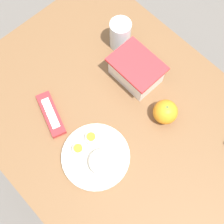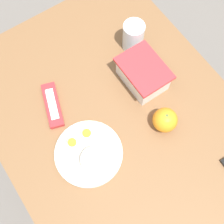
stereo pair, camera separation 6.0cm
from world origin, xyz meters
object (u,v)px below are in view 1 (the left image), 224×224
object	(u,v)px
food_container	(136,71)
orange_fruit	(165,112)
drinking_glass	(120,34)
candy_bar	(51,114)
rice_plate	(96,157)

from	to	relation	value
food_container	orange_fruit	distance (m)	0.17
food_container	drinking_glass	bearing A→B (deg)	157.56
food_container	candy_bar	bearing A→B (deg)	-106.31
candy_bar	food_container	bearing A→B (deg)	73.69
orange_fruit	drinking_glass	xyz separation A→B (m)	(-0.30, 0.09, 0.02)
candy_bar	orange_fruit	bearing A→B (deg)	45.88
food_container	orange_fruit	world-z (taller)	food_container
drinking_glass	food_container	bearing A→B (deg)	-22.44
rice_plate	candy_bar	distance (m)	0.21
orange_fruit	rice_plate	distance (m)	0.26
candy_bar	drinking_glass	bearing A→B (deg)	97.24
food_container	orange_fruit	xyz separation A→B (m)	(0.17, -0.04, 0.00)
food_container	candy_bar	xyz separation A→B (m)	(-0.09, -0.30, -0.03)
orange_fruit	rice_plate	world-z (taller)	orange_fruit
candy_bar	rice_plate	bearing A→B (deg)	2.97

